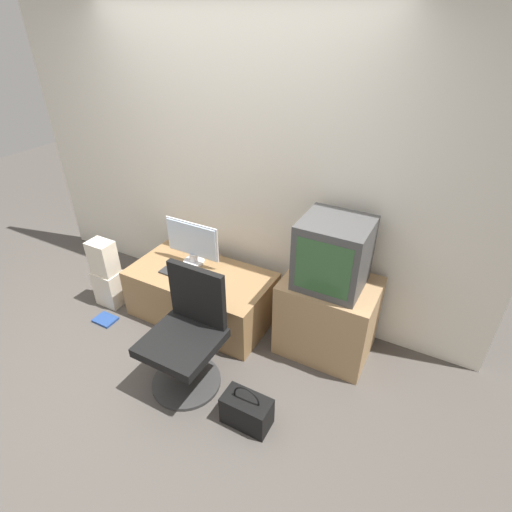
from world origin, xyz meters
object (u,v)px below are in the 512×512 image
Objects in this scene: mouse at (202,282)px; cardboard_box_lower at (110,287)px; main_monitor at (192,243)px; handbag at (247,410)px; crt_tv at (333,254)px; keyboard at (179,275)px; office_chair at (187,339)px; book at (105,320)px.

mouse reaches higher than cardboard_box_lower.
main_monitor reaches higher than handbag.
keyboard is at bearing -169.22° from crt_tv.
office_chair reaches higher than main_monitor.
cardboard_box_lower is 1.86m from handbag.
main_monitor is 0.58× the size of office_chair.
keyboard is (0.01, -0.23, -0.20)m from main_monitor.
main_monitor is 0.96m from cardboard_box_lower.
mouse is at bearing 113.99° from office_chair.
crt_tv is 1.53× the size of handbag.
main_monitor reaches higher than book.
crt_tv reaches higher than main_monitor.
mouse reaches higher than handbag.
cardboard_box_lower is (-1.98, -0.39, -0.74)m from crt_tv.
book is at bearing -161.29° from crt_tv.
handbag is (1.78, -0.53, -0.05)m from cardboard_box_lower.
office_chair is at bearing 166.28° from handbag.
cardboard_box_lower is (-0.98, -0.14, -0.30)m from mouse.
mouse is at bearing -166.16° from crt_tv.
crt_tv reaches higher than handbag.
mouse is (0.25, -0.01, 0.01)m from keyboard.
main_monitor is 1.56× the size of handbag.
keyboard is 6.66× the size of mouse.
office_chair reaches higher than mouse.
cardboard_box_lower is 1.80× the size of book.
cardboard_box_lower is at bearing 162.14° from office_chair.
crt_tv is 1.50× the size of cardboard_box_lower.
office_chair is 0.65m from handbag.
mouse is at bearing 140.12° from handbag.
book is (0.14, -0.24, -0.16)m from cardboard_box_lower.
cardboard_box_lower is (-0.72, -0.38, -0.49)m from main_monitor.
crt_tv reaches higher than book.
cardboard_box_lower is (-1.21, 0.39, -0.23)m from office_chair.
keyboard is 0.70× the size of crt_tv.
keyboard is 0.84m from book.
keyboard is 0.25m from mouse.
keyboard is 1.89× the size of book.
book is at bearing -59.03° from cardboard_box_lower.
mouse is 1.10m from handbag.
main_monitor is at bearing 122.31° from office_chair.
office_chair is (0.49, -0.77, -0.26)m from main_monitor.
crt_tv is at bearing 13.84° from mouse.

